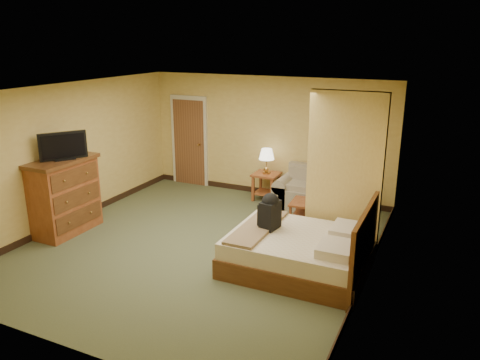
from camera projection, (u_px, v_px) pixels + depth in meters
The scene contains 17 objects.
floor at pixel (200, 245), 7.90m from camera, with size 6.00×6.00×0.00m, color #4F5738.
ceiling at pixel (196, 90), 7.14m from camera, with size 6.00×6.00×0.00m, color white.
back_wall at pixel (267, 137), 10.12m from camera, with size 5.50×0.02×2.60m, color #D7B55B.
left_wall at pixel (69, 154), 8.63m from camera, with size 0.02×6.00×2.60m, color #D7B55B.
right_wall at pixel (373, 195), 6.41m from camera, with size 0.02×6.00×2.60m, color #D7B55B.
partition at pixel (344, 173), 7.46m from camera, with size 1.20×0.15×2.60m, color #D7B55B.
door at pixel (189, 141), 10.96m from camera, with size 0.94×0.16×2.10m.
baseboard at pixel (266, 191), 10.48m from camera, with size 5.50×0.02×0.12m, color black.
loveseat at pixel (317, 196), 9.54m from camera, with size 1.68×0.78×0.85m.
side_table at pixel (266, 182), 10.04m from camera, with size 0.53×0.53×0.59m.
table_lamp at pixel (267, 155), 9.86m from camera, with size 0.33×0.33×0.54m.
coffee_table at pixel (308, 207), 8.85m from camera, with size 0.66×0.66×0.40m.
wall_picture at pixel (326, 128), 9.50m from camera, with size 0.71×0.04×0.55m.
dresser at pixel (64, 196), 8.29m from camera, with size 0.67×1.27×1.35m.
tv at pixel (63, 147), 7.98m from camera, with size 0.50×0.68×0.48m.
bed at pixel (302, 252), 6.98m from camera, with size 2.04×1.74×1.12m.
backpack at pixel (270, 210), 7.12m from camera, with size 0.27×0.36×0.57m.
Camera 1 is at (3.66, -6.27, 3.38)m, focal length 35.00 mm.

